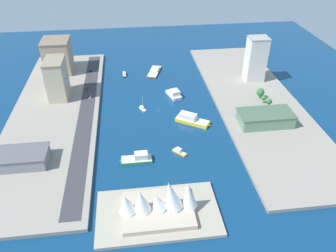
# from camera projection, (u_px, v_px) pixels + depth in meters

# --- Properties ---
(ground_plane) EXTENTS (440.00, 440.00, 0.00)m
(ground_plane) POSITION_uv_depth(u_px,v_px,m) (158.00, 109.00, 277.05)
(ground_plane) COLOR navy
(quay_west) EXTENTS (70.00, 240.00, 2.60)m
(quay_west) POSITION_uv_depth(u_px,v_px,m) (255.00, 101.00, 284.96)
(quay_west) COLOR gray
(quay_west) RESTS_ON ground_plane
(quay_east) EXTENTS (70.00, 240.00, 2.60)m
(quay_east) POSITION_uv_depth(u_px,v_px,m) (55.00, 114.00, 267.67)
(quay_east) COLOR gray
(quay_east) RESTS_ON ground_plane
(peninsula_point) EXTENTS (68.08, 39.29, 2.00)m
(peninsula_point) POSITION_uv_depth(u_px,v_px,m) (158.00, 213.00, 183.24)
(peninsula_point) COLOR #A89E89
(peninsula_point) RESTS_ON ground_plane
(road_strip) EXTENTS (11.83, 228.00, 0.15)m
(road_strip) POSITION_uv_depth(u_px,v_px,m) (86.00, 111.00, 269.48)
(road_strip) COLOR #38383D
(road_strip) RESTS_ON quay_east
(water_taxi_orange) EXTENTS (9.98, 10.26, 3.64)m
(water_taxi_orange) POSITION_uv_depth(u_px,v_px,m) (179.00, 152.00, 227.59)
(water_taxi_orange) COLOR orange
(water_taxi_orange) RESTS_ON ground_plane
(barge_flat_brown) EXTENTS (17.72, 29.70, 3.40)m
(barge_flat_brown) POSITION_uv_depth(u_px,v_px,m) (154.00, 71.00, 335.50)
(barge_flat_brown) COLOR brown
(barge_flat_brown) RESTS_ON ground_plane
(ferry_white_commuter) EXTENTS (13.27, 20.69, 6.83)m
(ferry_white_commuter) POSITION_uv_depth(u_px,v_px,m) (174.00, 94.00, 293.22)
(ferry_white_commuter) COLOR silver
(ferry_white_commuter) RESTS_ON ground_plane
(ferry_green_doubledeck) EXTENTS (22.21, 8.53, 6.41)m
(ferry_green_doubledeck) POSITION_uv_depth(u_px,v_px,m) (138.00, 158.00, 220.32)
(ferry_green_doubledeck) COLOR #2D8C4C
(ferry_green_doubledeck) RESTS_ON ground_plane
(sailboat_small_white) EXTENTS (6.01, 9.11, 12.06)m
(sailboat_small_white) POSITION_uv_depth(u_px,v_px,m) (143.00, 109.00, 275.44)
(sailboat_small_white) COLOR white
(sailboat_small_white) RESTS_ON ground_plane
(patrol_launch_navy) EXTENTS (3.56, 12.71, 3.01)m
(patrol_launch_navy) POSITION_uv_depth(u_px,v_px,m) (124.00, 74.00, 329.91)
(patrol_launch_navy) COLOR #1E284C
(patrol_launch_navy) RESTS_ON ground_plane
(ferry_yellow_fast) EXTENTS (27.09, 21.75, 7.21)m
(ferry_yellow_fast) POSITION_uv_depth(u_px,v_px,m) (191.00, 119.00, 258.63)
(ferry_yellow_fast) COLOR yellow
(ferry_yellow_fast) RESTS_ON ground_plane
(warehouse_low_gray) EXTENTS (43.17, 20.55, 8.91)m
(warehouse_low_gray) POSITION_uv_depth(u_px,v_px,m) (14.00, 159.00, 212.55)
(warehouse_low_gray) COLOR gray
(warehouse_low_gray) RESTS_ON quay_east
(hotel_broad_white) EXTENTS (17.98, 15.25, 41.44)m
(hotel_broad_white) POSITION_uv_depth(u_px,v_px,m) (256.00, 59.00, 305.34)
(hotel_broad_white) COLOR silver
(hotel_broad_white) RESTS_ON quay_west
(office_block_beige) EXTENTS (15.84, 27.17, 34.09)m
(office_block_beige) POSITION_uv_depth(u_px,v_px,m) (57.00, 79.00, 279.99)
(office_block_beige) COLOR #C6B793
(office_block_beige) RESTS_ON quay_east
(apartment_midrise_tan) EXTENTS (25.81, 28.92, 32.42)m
(apartment_midrise_tan) POSITION_uv_depth(u_px,v_px,m) (58.00, 56.00, 323.39)
(apartment_midrise_tan) COLOR tan
(apartment_midrise_tan) RESTS_ON quay_east
(terminal_long_green) EXTENTS (41.40, 21.06, 10.03)m
(terminal_long_green) POSITION_uv_depth(u_px,v_px,m) (265.00, 118.00, 251.20)
(terminal_long_green) COLOR slate
(terminal_long_green) RESTS_ON quay_west
(sedan_silver) EXTENTS (2.19, 4.68, 1.65)m
(sedan_silver) POSITION_uv_depth(u_px,v_px,m) (90.00, 97.00, 286.71)
(sedan_silver) COLOR black
(sedan_silver) RESTS_ON road_strip
(suv_black) EXTENTS (2.02, 4.37, 1.65)m
(suv_black) POSITION_uv_depth(u_px,v_px,m) (90.00, 71.00, 331.36)
(suv_black) COLOR black
(suv_black) RESTS_ON road_strip
(pickup_red) EXTENTS (2.05, 4.61, 1.72)m
(pickup_red) POSITION_uv_depth(u_px,v_px,m) (87.00, 88.00, 300.68)
(pickup_red) COLOR black
(pickup_red) RESTS_ON road_strip
(traffic_light_waterfront) EXTENTS (0.36, 0.36, 6.50)m
(traffic_light_waterfront) POSITION_uv_depth(u_px,v_px,m) (96.00, 92.00, 287.36)
(traffic_light_waterfront) COLOR black
(traffic_light_waterfront) RESTS_ON quay_east
(opera_landmark) EXTENTS (44.47, 29.36, 22.71)m
(opera_landmark) POSITION_uv_depth(u_px,v_px,m) (159.00, 203.00, 178.60)
(opera_landmark) COLOR #BCAD93
(opera_landmark) RESTS_ON peninsula_point
(park_tree_cluster) EXTENTS (7.30, 21.88, 9.31)m
(park_tree_cluster) POSITION_uv_depth(u_px,v_px,m) (263.00, 95.00, 279.62)
(park_tree_cluster) COLOR brown
(park_tree_cluster) RESTS_ON quay_west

